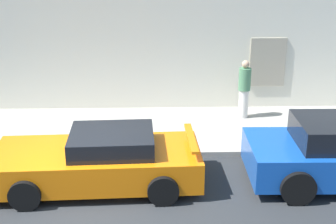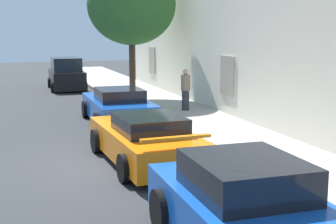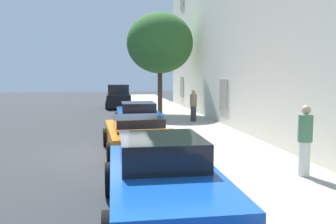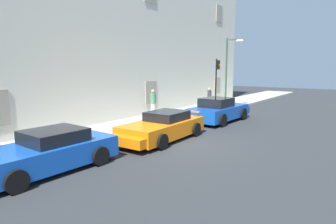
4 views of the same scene
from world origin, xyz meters
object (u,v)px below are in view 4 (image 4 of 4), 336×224
Objects in this scene: sportscar_red_lead at (40,154)px; traffic_light at (217,75)px; street_lamp at (232,59)px; pedestrian_bystander at (209,97)px; sportscar_yellow_flank at (161,128)px; sportscar_white_middle at (220,111)px; pedestrian_strolling at (153,103)px.

traffic_light is at bearing 5.83° from sportscar_red_lead.
pedestrian_bystander is at bearing 143.05° from street_lamp.
sportscar_yellow_flank is at bearing -170.73° from street_lamp.
sportscar_yellow_flank is 5.92m from sportscar_white_middle.
sportscar_red_lead is 17.29m from street_lamp.
street_lamp is 3.50m from pedestrian_bystander.
sportscar_red_lead is 3.08× the size of pedestrian_bystander.
sportscar_red_lead is 2.78× the size of pedestrian_strolling.
sportscar_red_lead is 15.63m from pedestrian_bystander.
sportscar_yellow_flank is at bearing -136.97° from pedestrian_strolling.
sportscar_white_middle is 4.50m from traffic_light.
sportscar_yellow_flank is at bearing -167.76° from traffic_light.
street_lamp is (2.15, -0.15, 1.21)m from traffic_light.
sportscar_red_lead is 11.31m from sportscar_white_middle.
pedestrian_strolling is at bearing 165.70° from street_lamp.
sportscar_white_middle is 3.18× the size of pedestrian_bystander.
sportscar_red_lead is at bearing -170.90° from pedestrian_bystander.
street_lamp reaches higher than traffic_light.
pedestrian_bystander is at bearing 16.61° from sportscar_yellow_flank.
street_lamp is 3.12× the size of pedestrian_strolling.
sportscar_red_lead is 0.98× the size of sportscar_yellow_flank.
sportscar_white_middle is 4.22m from pedestrian_strolling.
street_lamp is at bearing 4.58° from sportscar_red_lead.
sportscar_yellow_flank is 1.32× the size of traffic_light.
sportscar_red_lead is at bearing -160.94° from pedestrian_strolling.
street_lamp is at bearing -36.95° from pedestrian_bystander.
street_lamp reaches higher than pedestrian_bystander.
sportscar_white_middle reaches higher than sportscar_red_lead.
pedestrian_strolling is 6.04m from pedestrian_bystander.
pedestrian_strolling reaches higher than sportscar_white_middle.
sportscar_yellow_flank is 10.49m from pedestrian_bystander.
pedestrian_strolling is at bearing 116.31° from sportscar_white_middle.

